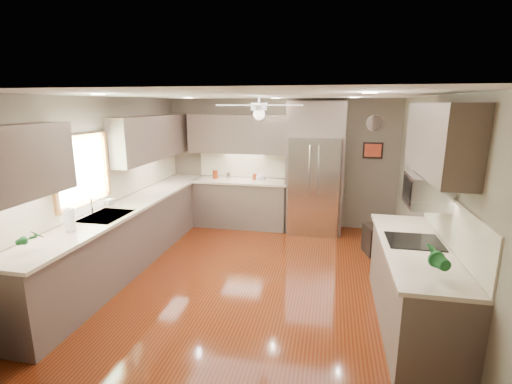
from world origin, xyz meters
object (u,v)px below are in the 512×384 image
(canister_b, at_px, (229,176))
(stool, at_px, (379,240))
(soap_bottle, at_px, (110,202))
(bowl, at_px, (261,179))
(refrigerator, at_px, (315,170))
(canister_d, at_px, (255,177))
(potted_plant_left, at_px, (31,238))
(canister_a, at_px, (215,175))
(paper_towel, at_px, (70,220))
(potted_plant_right, at_px, (436,257))
(microwave, at_px, (427,191))

(canister_b, bearing_deg, stool, -18.60)
(soap_bottle, xyz_separation_m, bowl, (1.74, 2.36, -0.07))
(canister_b, bearing_deg, refrigerator, -0.88)
(canister_d, height_order, refrigerator, refrigerator)
(canister_d, distance_m, potted_plant_left, 4.27)
(canister_d, bearing_deg, canister_b, -173.24)
(canister_a, distance_m, paper_towel, 3.44)
(potted_plant_right, distance_m, paper_towel, 3.90)
(canister_d, relative_size, refrigerator, 0.05)
(soap_bottle, xyz_separation_m, potted_plant_right, (3.99, -1.38, 0.07))
(potted_plant_right, bearing_deg, canister_d, 122.18)
(potted_plant_right, bearing_deg, soap_bottle, 160.89)
(canister_b, xyz_separation_m, stool, (2.79, -0.94, -0.77))
(soap_bottle, bearing_deg, canister_b, 64.89)
(canister_a, distance_m, bowl, 0.93)
(microwave, bearing_deg, paper_towel, -171.69)
(stool, bearing_deg, refrigerator, 140.61)
(microwave, xyz_separation_m, stool, (-0.21, 1.79, -1.24))
(canister_a, xyz_separation_m, potted_plant_right, (3.18, -3.77, 0.09))
(potted_plant_right, xyz_separation_m, paper_towel, (-3.88, 0.40, -0.03))
(potted_plant_right, bearing_deg, canister_a, 130.16)
(potted_plant_right, relative_size, microwave, 0.62)
(canister_a, bearing_deg, potted_plant_right, -49.84)
(paper_towel, bearing_deg, refrigerator, 50.95)
(canister_b, bearing_deg, potted_plant_right, -52.13)
(potted_plant_right, bearing_deg, canister_b, 127.87)
(canister_b, xyz_separation_m, canister_d, (0.51, 0.06, -0.01))
(soap_bottle, xyz_separation_m, potted_plant_left, (0.14, -1.61, 0.05))
(microwave, distance_m, stool, 2.19)
(soap_bottle, relative_size, refrigerator, 0.08)
(canister_b, bearing_deg, potted_plant_left, -103.60)
(canister_a, xyz_separation_m, bowl, (0.93, -0.03, -0.06))
(canister_a, distance_m, soap_bottle, 2.52)
(canister_d, height_order, potted_plant_right, potted_plant_right)
(potted_plant_left, relative_size, microwave, 0.53)
(canister_d, distance_m, stool, 2.60)
(canister_b, height_order, soap_bottle, soap_bottle)
(canister_d, distance_m, paper_towel, 3.70)
(soap_bottle, bearing_deg, potted_plant_right, -19.11)
(potted_plant_right, relative_size, refrigerator, 0.14)
(stool, relative_size, paper_towel, 1.83)
(canister_a, height_order, potted_plant_right, potted_plant_right)
(microwave, relative_size, stool, 1.05)
(bowl, bearing_deg, potted_plant_right, -58.99)
(potted_plant_left, distance_m, microwave, 4.16)
(microwave, distance_m, paper_towel, 4.06)
(canister_b, distance_m, potted_plant_right, 4.71)
(microwave, bearing_deg, soap_bottle, 174.46)
(canister_b, bearing_deg, bowl, 2.22)
(canister_d, xyz_separation_m, refrigerator, (1.17, -0.09, 0.19))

